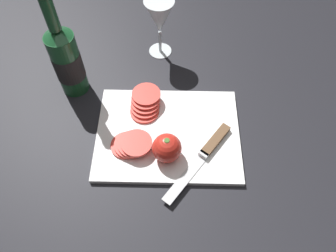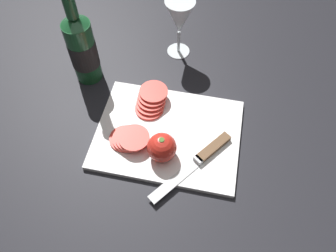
{
  "view_description": "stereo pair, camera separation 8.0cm",
  "coord_description": "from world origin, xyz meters",
  "px_view_note": "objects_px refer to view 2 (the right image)",
  "views": [
    {
      "loc": [
        0.05,
        0.45,
        0.72
      ],
      "look_at": [
        0.06,
        0.01,
        0.04
      ],
      "focal_mm": 35.0,
      "sensor_mm": 36.0,
      "label": 1
    },
    {
      "loc": [
        -0.03,
        0.44,
        0.72
      ],
      "look_at": [
        0.06,
        0.01,
        0.04
      ],
      "focal_mm": 35.0,
      "sensor_mm": 36.0,
      "label": 2
    }
  ],
  "objects_px": {
    "tomato_slice_stack_near": "(129,138)",
    "tomato_slice_stack_far": "(151,100)",
    "knife": "(206,154)",
    "wine_bottle": "(82,48)",
    "wine_glass": "(179,19)",
    "whole_tomato": "(162,147)"
  },
  "relations": [
    {
      "from": "tomato_slice_stack_near",
      "to": "knife",
      "type": "bearing_deg",
      "value": 179.75
    },
    {
      "from": "wine_glass",
      "to": "wine_bottle",
      "type": "bearing_deg",
      "value": 32.62
    },
    {
      "from": "knife",
      "to": "tomato_slice_stack_near",
      "type": "height_order",
      "value": "tomato_slice_stack_near"
    },
    {
      "from": "knife",
      "to": "tomato_slice_stack_far",
      "type": "xyz_separation_m",
      "value": [
        0.16,
        -0.13,
        0.01
      ]
    },
    {
      "from": "knife",
      "to": "tomato_slice_stack_near",
      "type": "relative_size",
      "value": 2.08
    },
    {
      "from": "tomato_slice_stack_near",
      "to": "tomato_slice_stack_far",
      "type": "distance_m",
      "value": 0.13
    },
    {
      "from": "wine_bottle",
      "to": "whole_tomato",
      "type": "relative_size",
      "value": 4.37
    },
    {
      "from": "wine_glass",
      "to": "knife",
      "type": "relative_size",
      "value": 0.82
    },
    {
      "from": "wine_bottle",
      "to": "wine_glass",
      "type": "distance_m",
      "value": 0.28
    },
    {
      "from": "wine_bottle",
      "to": "tomato_slice_stack_near",
      "type": "bearing_deg",
      "value": 131.36
    },
    {
      "from": "tomato_slice_stack_far",
      "to": "wine_bottle",
      "type": "bearing_deg",
      "value": -20.23
    },
    {
      "from": "wine_glass",
      "to": "tomato_slice_stack_near",
      "type": "height_order",
      "value": "wine_glass"
    },
    {
      "from": "wine_bottle",
      "to": "whole_tomato",
      "type": "height_order",
      "value": "wine_bottle"
    },
    {
      "from": "wine_bottle",
      "to": "wine_glass",
      "type": "relative_size",
      "value": 1.75
    },
    {
      "from": "wine_glass",
      "to": "knife",
      "type": "distance_m",
      "value": 0.39
    },
    {
      "from": "tomato_slice_stack_far",
      "to": "knife",
      "type": "bearing_deg",
      "value": 142.63
    },
    {
      "from": "wine_bottle",
      "to": "tomato_slice_stack_far",
      "type": "distance_m",
      "value": 0.23
    },
    {
      "from": "whole_tomato",
      "to": "tomato_slice_stack_far",
      "type": "height_order",
      "value": "whole_tomato"
    },
    {
      "from": "wine_bottle",
      "to": "tomato_slice_stack_far",
      "type": "height_order",
      "value": "wine_bottle"
    },
    {
      "from": "whole_tomato",
      "to": "tomato_slice_stack_near",
      "type": "bearing_deg",
      "value": -13.8
    },
    {
      "from": "wine_bottle",
      "to": "knife",
      "type": "xyz_separation_m",
      "value": [
        -0.37,
        0.2,
        -0.09
      ]
    },
    {
      "from": "wine_glass",
      "to": "whole_tomato",
      "type": "bearing_deg",
      "value": 94.46
    }
  ]
}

